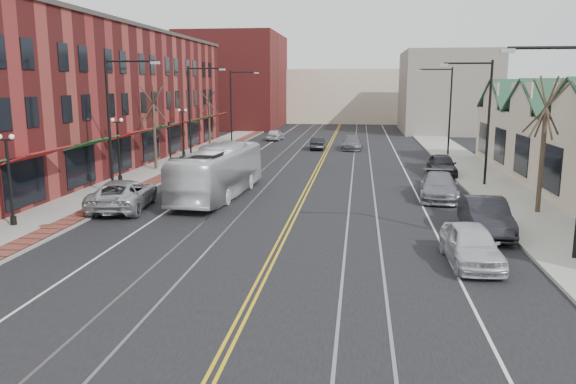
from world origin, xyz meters
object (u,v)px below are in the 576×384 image
(parked_car_d, at_px, (442,165))
(parked_car_a, at_px, (471,245))
(transit_bus, at_px, (219,172))
(parked_suv, at_px, (123,195))
(parked_car_b, at_px, (486,217))
(parked_car_c, at_px, (439,186))

(parked_car_d, bearing_deg, parked_car_a, -94.06)
(transit_bus, height_order, parked_car_d, transit_bus)
(parked_suv, distance_m, parked_car_d, 23.10)
(parked_suv, xyz_separation_m, parked_car_b, (18.25, -2.82, 0.00))
(transit_bus, height_order, parked_car_c, transit_bus)
(parked_car_c, bearing_deg, parked_car_d, 87.08)
(transit_bus, xyz_separation_m, parked_car_a, (12.50, -11.14, -0.75))
(parked_car_a, relative_size, parked_car_b, 0.90)
(parked_car_a, bearing_deg, parked_car_c, 85.19)
(parked_car_a, relative_size, parked_car_d, 0.95)
(transit_bus, distance_m, parked_suv, 5.81)
(parked_car_a, relative_size, parked_car_c, 0.85)
(parked_car_b, distance_m, parked_car_d, 16.51)
(transit_bus, height_order, parked_suv, transit_bus)
(parked_suv, xyz_separation_m, parked_car_d, (18.60, 13.69, -0.01))
(parked_suv, relative_size, parked_car_d, 1.25)
(transit_bus, distance_m, parked_car_c, 13.00)
(parked_suv, distance_m, parked_car_b, 18.47)
(parked_suv, bearing_deg, transit_bus, -145.87)
(transit_bus, relative_size, parked_car_b, 2.19)
(parked_suv, distance_m, parked_car_a, 18.31)
(transit_bus, distance_m, parked_car_a, 16.76)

